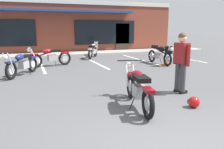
{
  "coord_description": "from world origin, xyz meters",
  "views": [
    {
      "loc": [
        -2.04,
        -2.62,
        1.81
      ],
      "look_at": [
        0.13,
        3.15,
        0.55
      ],
      "focal_mm": 37.09,
      "sensor_mm": 36.0,
      "label": 1
    }
  ],
  "objects_px": {
    "motorcycle_black_cruiser": "(93,50)",
    "person_in_shorts_foreground": "(181,59)",
    "traffic_cone": "(166,60)",
    "motorcycle_foreground_classic": "(138,87)",
    "motorcycle_silver_naked": "(22,64)",
    "motorcycle_blue_standard": "(50,57)",
    "helmet_on_pavement": "(194,102)",
    "motorcycle_red_sportbike": "(161,54)"
  },
  "relations": [
    {
      "from": "motorcycle_black_cruiser",
      "to": "person_in_shorts_foreground",
      "type": "xyz_separation_m",
      "value": [
        0.17,
        -8.18,
        0.49
      ]
    },
    {
      "from": "person_in_shorts_foreground",
      "to": "traffic_cone",
      "type": "distance_m",
      "value": 5.01
    },
    {
      "from": "motorcycle_foreground_classic",
      "to": "motorcycle_silver_naked",
      "type": "xyz_separation_m",
      "value": [
        -2.51,
        4.71,
        0.0
      ]
    },
    {
      "from": "traffic_cone",
      "to": "motorcycle_blue_standard",
      "type": "bearing_deg",
      "value": 163.54
    },
    {
      "from": "person_in_shorts_foreground",
      "to": "helmet_on_pavement",
      "type": "relative_size",
      "value": 6.44
    },
    {
      "from": "motorcycle_blue_standard",
      "to": "traffic_cone",
      "type": "distance_m",
      "value": 5.57
    },
    {
      "from": "motorcycle_silver_naked",
      "to": "motorcycle_black_cruiser",
      "type": "bearing_deg",
      "value": 45.96
    },
    {
      "from": "helmet_on_pavement",
      "to": "motorcycle_silver_naked",
      "type": "bearing_deg",
      "value": 125.18
    },
    {
      "from": "motorcycle_foreground_classic",
      "to": "motorcycle_black_cruiser",
      "type": "xyz_separation_m",
      "value": [
        1.45,
        8.81,
        0.0
      ]
    },
    {
      "from": "motorcycle_blue_standard",
      "to": "motorcycle_foreground_classic",
      "type": "bearing_deg",
      "value": -78.83
    },
    {
      "from": "person_in_shorts_foreground",
      "to": "traffic_cone",
      "type": "xyz_separation_m",
      "value": [
        2.43,
        4.33,
        -0.69
      ]
    },
    {
      "from": "motorcycle_red_sportbike",
      "to": "motorcycle_silver_naked",
      "type": "height_order",
      "value": "same"
    },
    {
      "from": "motorcycle_red_sportbike",
      "to": "motorcycle_black_cruiser",
      "type": "bearing_deg",
      "value": 125.58
    },
    {
      "from": "helmet_on_pavement",
      "to": "motorcycle_red_sportbike",
      "type": "bearing_deg",
      "value": 64.48
    },
    {
      "from": "traffic_cone",
      "to": "motorcycle_silver_naked",
      "type": "bearing_deg",
      "value": -177.9
    },
    {
      "from": "motorcycle_foreground_classic",
      "to": "person_in_shorts_foreground",
      "type": "bearing_deg",
      "value": 21.13
    },
    {
      "from": "motorcycle_foreground_classic",
      "to": "motorcycle_silver_naked",
      "type": "bearing_deg",
      "value": 118.04
    },
    {
      "from": "motorcycle_silver_naked",
      "to": "person_in_shorts_foreground",
      "type": "xyz_separation_m",
      "value": [
        4.13,
        -4.09,
        0.49
      ]
    },
    {
      "from": "motorcycle_foreground_classic",
      "to": "helmet_on_pavement",
      "type": "relative_size",
      "value": 8.04
    },
    {
      "from": "motorcycle_silver_naked",
      "to": "traffic_cone",
      "type": "bearing_deg",
      "value": 2.1
    },
    {
      "from": "motorcycle_silver_naked",
      "to": "traffic_cone",
      "type": "relative_size",
      "value": 3.52
    },
    {
      "from": "motorcycle_silver_naked",
      "to": "motorcycle_blue_standard",
      "type": "bearing_deg",
      "value": 56.14
    },
    {
      "from": "motorcycle_black_cruiser",
      "to": "helmet_on_pavement",
      "type": "distance_m",
      "value": 9.33
    },
    {
      "from": "motorcycle_red_sportbike",
      "to": "motorcycle_blue_standard",
      "type": "distance_m",
      "value": 5.38
    },
    {
      "from": "person_in_shorts_foreground",
      "to": "motorcycle_foreground_classic",
      "type": "bearing_deg",
      "value": -158.87
    },
    {
      "from": "person_in_shorts_foreground",
      "to": "helmet_on_pavement",
      "type": "bearing_deg",
      "value": -111.59
    },
    {
      "from": "motorcycle_red_sportbike",
      "to": "motorcycle_blue_standard",
      "type": "xyz_separation_m",
      "value": [
        -5.24,
        1.22,
        -0.07
      ]
    },
    {
      "from": "motorcycle_black_cruiser",
      "to": "person_in_shorts_foreground",
      "type": "relative_size",
      "value": 1.14
    },
    {
      "from": "motorcycle_silver_naked",
      "to": "person_in_shorts_foreground",
      "type": "relative_size",
      "value": 1.11
    },
    {
      "from": "motorcycle_foreground_classic",
      "to": "helmet_on_pavement",
      "type": "height_order",
      "value": "motorcycle_foreground_classic"
    },
    {
      "from": "helmet_on_pavement",
      "to": "motorcycle_foreground_classic",
      "type": "bearing_deg",
      "value": 156.43
    },
    {
      "from": "motorcycle_red_sportbike",
      "to": "traffic_cone",
      "type": "bearing_deg",
      "value": -74.98
    },
    {
      "from": "motorcycle_red_sportbike",
      "to": "motorcycle_blue_standard",
      "type": "relative_size",
      "value": 1.02
    },
    {
      "from": "motorcycle_black_cruiser",
      "to": "motorcycle_silver_naked",
      "type": "height_order",
      "value": "same"
    },
    {
      "from": "motorcycle_black_cruiser",
      "to": "motorcycle_foreground_classic",
      "type": "bearing_deg",
      "value": -99.36
    },
    {
      "from": "motorcycle_red_sportbike",
      "to": "motorcycle_blue_standard",
      "type": "bearing_deg",
      "value": 166.93
    },
    {
      "from": "motorcycle_black_cruiser",
      "to": "helmet_on_pavement",
      "type": "xyz_separation_m",
      "value": [
        -0.28,
        -9.32,
        -0.33
      ]
    },
    {
      "from": "motorcycle_foreground_classic",
      "to": "motorcycle_blue_standard",
      "type": "bearing_deg",
      "value": 101.17
    },
    {
      "from": "motorcycle_foreground_classic",
      "to": "motorcycle_blue_standard",
      "type": "distance_m",
      "value": 6.66
    },
    {
      "from": "motorcycle_black_cruiser",
      "to": "motorcycle_blue_standard",
      "type": "bearing_deg",
      "value": -140.27
    },
    {
      "from": "motorcycle_black_cruiser",
      "to": "motorcycle_silver_naked",
      "type": "xyz_separation_m",
      "value": [
        -3.96,
        -4.1,
        0.0
      ]
    },
    {
      "from": "motorcycle_foreground_classic",
      "to": "motorcycle_black_cruiser",
      "type": "relative_size",
      "value": 1.09
    }
  ]
}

